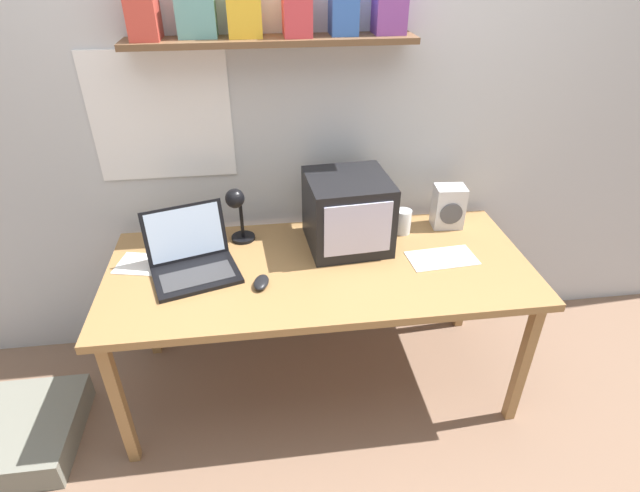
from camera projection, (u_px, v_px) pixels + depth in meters
name	position (u px, v px, depth m)	size (l,w,h in m)	color
ground_plane	(320.00, 381.00, 2.55)	(12.00, 12.00, 0.00)	#84644F
back_wall	(305.00, 97.00, 2.26)	(5.60, 0.24, 2.60)	silver
corner_desk	(320.00, 275.00, 2.20)	(1.83, 0.79, 0.71)	#9F7242
crt_monitor	(348.00, 212.00, 2.24)	(0.38, 0.38, 0.33)	black
laptop	(192.00, 257.00, 2.11)	(0.42, 0.39, 0.26)	black
desk_lamp	(237.00, 208.00, 2.23)	(0.12, 0.15, 0.28)	black
juice_glass	(403.00, 223.00, 2.38)	(0.08, 0.08, 0.12)	white
space_heater	(448.00, 207.00, 2.42)	(0.15, 0.12, 0.21)	silver
computer_mouse	(261.00, 282.00, 2.04)	(0.08, 0.12, 0.03)	black
open_notebook	(442.00, 258.00, 2.22)	(0.31, 0.18, 0.00)	white
printed_handout	(139.00, 264.00, 2.18)	(0.22, 0.20, 0.00)	white
floor_cushion	(18.00, 433.00, 2.20)	(0.51, 0.51, 0.14)	gray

